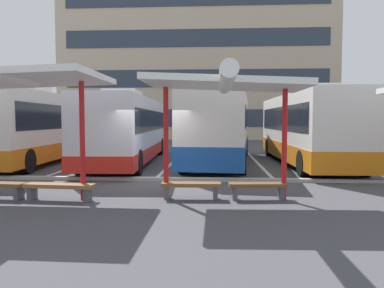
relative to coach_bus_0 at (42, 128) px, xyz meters
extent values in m
plane|color=#47474C|center=(6.70, -5.70, -1.75)|extent=(160.00, 160.00, 0.00)
cube|color=#C6B293|center=(6.70, 28.45, 9.01)|extent=(30.97, 11.84, 21.53)
cube|color=#2D3847|center=(6.70, 22.51, 0.61)|extent=(28.49, 0.08, 1.89)
cube|color=#2D3847|center=(6.70, 22.51, 4.92)|extent=(28.49, 0.08, 1.89)
cube|color=#2D3847|center=(6.70, 22.51, 9.23)|extent=(28.49, 0.08, 1.89)
cube|color=silver|center=(0.00, 0.00, 0.08)|extent=(3.12, 11.91, 3.13)
cube|color=orange|center=(0.00, 0.00, -1.10)|extent=(3.16, 11.95, 0.77)
cube|color=black|center=(0.00, 0.00, 0.54)|extent=(3.10, 10.97, 1.13)
cube|color=black|center=(-0.28, 5.86, 0.46)|extent=(2.26, 0.19, 1.88)
cube|color=silver|center=(0.07, -1.47, 1.83)|extent=(1.64, 2.27, 0.36)
cylinder|color=black|center=(-1.38, 4.24, -1.25)|extent=(0.35, 1.01, 1.00)
cylinder|color=black|center=(0.98, 4.35, -1.25)|extent=(0.35, 1.01, 1.00)
cylinder|color=black|center=(1.38, -4.24, -1.25)|extent=(0.35, 1.01, 1.00)
cube|color=silver|center=(4.52, 0.06, -0.04)|extent=(3.00, 12.20, 2.89)
cube|color=red|center=(4.52, 0.06, -1.18)|extent=(3.04, 12.25, 0.61)
cube|color=black|center=(4.52, 0.06, 0.37)|extent=(2.99, 11.24, 0.98)
cube|color=black|center=(4.25, 6.07, 0.31)|extent=(2.17, 0.18, 1.73)
cube|color=silver|center=(4.58, -1.46, 1.59)|extent=(1.57, 2.26, 0.36)
cylinder|color=black|center=(3.19, 4.45, -1.25)|extent=(0.34, 1.01, 1.00)
cylinder|color=black|center=(5.45, 4.55, -1.25)|extent=(0.34, 1.01, 1.00)
cylinder|color=black|center=(3.58, -4.44, -1.25)|extent=(0.34, 1.01, 1.00)
cylinder|color=black|center=(5.84, -4.34, -1.25)|extent=(0.34, 1.01, 1.00)
cube|color=silver|center=(9.12, 0.07, 0.03)|extent=(3.60, 11.35, 3.02)
cube|color=#194C9E|center=(9.12, 0.07, -1.02)|extent=(3.64, 11.39, 0.91)
cube|color=black|center=(9.12, 0.07, 0.52)|extent=(3.55, 10.46, 0.94)
cube|color=black|center=(9.64, 5.60, 0.39)|extent=(2.26, 0.29, 1.81)
cube|color=silver|center=(8.99, -1.32, 1.72)|extent=(1.74, 2.33, 0.36)
cylinder|color=black|center=(8.31, 4.15, -1.25)|extent=(0.39, 1.02, 1.00)
cylinder|color=black|center=(10.67, 3.92, -1.25)|extent=(0.39, 1.02, 1.00)
cylinder|color=black|center=(7.57, -3.78, -1.25)|extent=(0.39, 1.02, 1.00)
cylinder|color=black|center=(9.93, -4.00, -1.25)|extent=(0.39, 1.02, 1.00)
cube|color=silver|center=(13.29, -0.15, 0.05)|extent=(2.73, 11.47, 3.06)
cube|color=orange|center=(13.29, -0.15, -1.08)|extent=(2.78, 11.51, 0.80)
cube|color=black|center=(13.29, -0.15, 0.47)|extent=(2.75, 10.56, 1.13)
cube|color=black|center=(13.18, 5.53, 0.42)|extent=(2.22, 0.12, 1.83)
cube|color=silver|center=(13.31, -1.58, 1.76)|extent=(1.56, 2.23, 0.36)
cylinder|color=black|center=(12.05, 3.94, -1.25)|extent=(0.32, 1.01, 1.00)
cylinder|color=black|center=(14.37, 3.98, -1.25)|extent=(0.32, 1.01, 1.00)
cylinder|color=black|center=(12.20, -4.29, -1.25)|extent=(0.32, 1.01, 1.00)
cylinder|color=black|center=(14.53, -4.24, -1.25)|extent=(0.32, 1.01, 1.00)
cube|color=white|center=(-1.86, 1.26, -1.75)|extent=(0.16, 14.00, 0.01)
cube|color=white|center=(2.42, 1.26, -1.75)|extent=(0.16, 14.00, 0.01)
cube|color=white|center=(6.70, 1.26, -1.75)|extent=(0.16, 14.00, 0.01)
cube|color=white|center=(10.99, 1.26, -1.75)|extent=(0.16, 14.00, 0.01)
cube|color=white|center=(15.27, 1.26, -1.75)|extent=(0.16, 14.00, 0.01)
cylinder|color=red|center=(5.32, -8.95, -0.17)|extent=(0.14, 0.14, 3.17)
cube|color=white|center=(3.83, -8.95, 1.50)|extent=(3.99, 3.38, 0.28)
cube|color=#4C4C51|center=(3.58, -9.07, -1.58)|extent=(0.15, 0.35, 0.35)
cube|color=brown|center=(4.73, -9.11, -1.35)|extent=(1.90, 0.58, 0.10)
cube|color=#4C4C51|center=(3.94, -9.04, -1.58)|extent=(0.15, 0.34, 0.35)
cube|color=#4C4C51|center=(5.51, -9.18, -1.58)|extent=(0.15, 0.34, 0.35)
cylinder|color=red|center=(7.53, -8.66, -0.24)|extent=(0.14, 0.14, 3.03)
cylinder|color=red|center=(10.71, -8.66, -0.24)|extent=(0.14, 0.14, 3.03)
cube|color=white|center=(9.12, -8.66, 1.36)|extent=(4.18, 2.71, 0.32)
cylinder|color=white|center=(9.12, -9.86, 1.33)|extent=(0.36, 4.18, 0.36)
cube|color=brown|center=(8.22, -8.70, -1.35)|extent=(1.62, 0.46, 0.10)
cube|color=#4C4C51|center=(7.57, -8.72, -1.58)|extent=(0.13, 0.34, 0.35)
cube|color=#4C4C51|center=(8.87, -8.69, -1.58)|extent=(0.13, 0.34, 0.35)
cube|color=brown|center=(10.02, -8.65, -1.35)|extent=(1.59, 0.55, 0.10)
cube|color=#4C4C51|center=(9.39, -8.70, -1.58)|extent=(0.15, 0.34, 0.35)
cube|color=#4C4C51|center=(10.65, -8.60, -1.58)|extent=(0.15, 0.34, 0.35)
cube|color=#ADADA8|center=(6.70, -5.66, -1.69)|extent=(44.00, 0.24, 0.12)
camera|label=1|loc=(8.87, -18.87, 0.39)|focal=35.51mm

